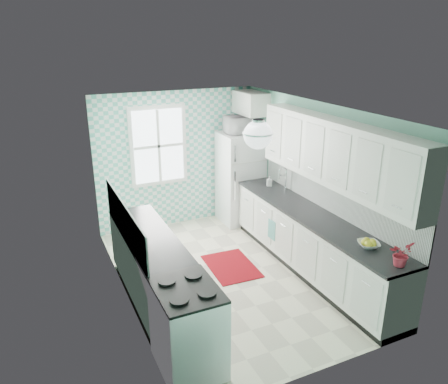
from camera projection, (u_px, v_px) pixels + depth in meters
name	position (u px, v px, depth m)	size (l,w,h in m)	color
floor	(228.00, 276.00, 6.59)	(3.00, 4.40, 0.02)	beige
ceiling	(229.00, 108.00, 5.72)	(3.00, 4.40, 0.02)	white
wall_back	(177.00, 159.00, 8.03)	(3.00, 0.02, 2.50)	#7EC8AF
wall_front	(325.00, 271.00, 4.27)	(3.00, 0.02, 2.50)	#7EC8AF
wall_left	(121.00, 216.00, 5.56)	(0.02, 4.40, 2.50)	#7EC8AF
wall_right	(316.00, 183.00, 6.75)	(0.02, 4.40, 2.50)	#7EC8AF
accent_wall	(177.00, 160.00, 8.02)	(3.00, 0.01, 2.50)	#59BDAB
window	(158.00, 146.00, 7.75)	(1.04, 0.05, 1.44)	white
backsplash_right	(331.00, 195.00, 6.42)	(0.02, 3.60, 0.51)	white
backsplash_left	(125.00, 222.00, 5.52)	(0.02, 2.15, 0.51)	white
upper_cabinets_right	(336.00, 153.00, 5.95)	(0.33, 3.20, 0.90)	white
upper_cabinet_fridge	(250.00, 103.00, 7.88)	(0.40, 0.74, 0.40)	white
ceiling_light	(258.00, 135.00, 5.10)	(0.34, 0.34, 0.35)	silver
base_cabinets_right	(311.00, 244.00, 6.56)	(0.60, 3.60, 0.90)	white
countertop_right	(313.00, 216.00, 6.40)	(0.63, 3.60, 0.04)	black
base_cabinets_left	(150.00, 268.00, 5.89)	(0.60, 2.15, 0.90)	white
countertop_left	(149.00, 237.00, 5.73)	(0.63, 2.15, 0.04)	black
fridge	(240.00, 178.00, 8.26)	(0.75, 0.74, 1.72)	silver
stove	(188.00, 327.00, 4.64)	(0.64, 0.80, 0.97)	white
sink	(275.00, 192.00, 7.32)	(0.57, 0.48, 0.53)	silver
rug	(231.00, 266.00, 6.83)	(0.68, 0.98, 0.02)	#5F060D
dish_towel	(272.00, 230.00, 6.97)	(0.01, 0.21, 0.32)	#559E8B
fruit_bowl	(369.00, 244.00, 5.41)	(0.26, 0.26, 0.07)	white
potted_plant	(401.00, 254.00, 4.95)	(0.26, 0.23, 0.29)	#C20804
soap_bottle	(269.00, 181.00, 7.55)	(0.08, 0.08, 0.18)	#8DB0C2
microwave	(241.00, 125.00, 7.91)	(0.56, 0.38, 0.31)	white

